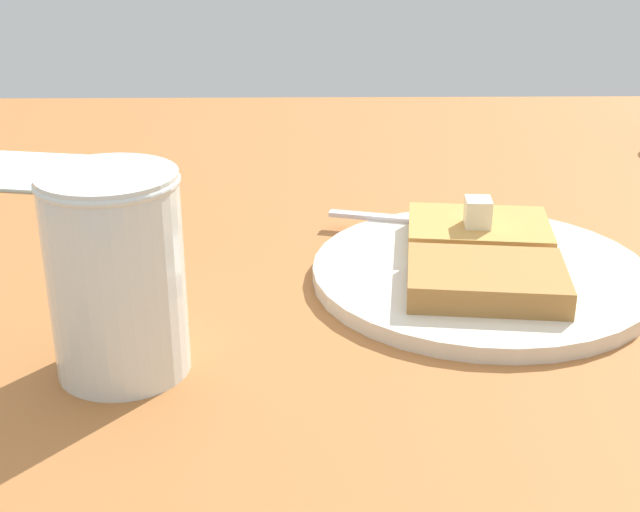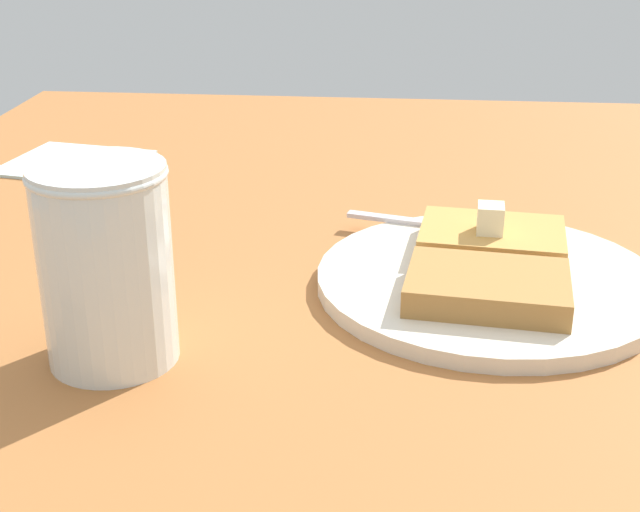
% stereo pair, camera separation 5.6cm
% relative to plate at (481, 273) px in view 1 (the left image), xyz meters
% --- Properties ---
extents(table_surface, '(0.96, 0.96, 0.02)m').
position_rel_plate_xyz_m(table_surface, '(-0.09, -0.06, -0.02)').
color(table_surface, '#A36433').
rests_on(table_surface, ground).
extents(plate, '(0.24, 0.24, 0.01)m').
position_rel_plate_xyz_m(plate, '(0.00, 0.00, 0.00)').
color(plate, silver).
rests_on(plate, table_surface).
extents(toast_slice_left, '(0.09, 0.11, 0.02)m').
position_rel_plate_xyz_m(toast_slice_left, '(-0.04, 0.00, 0.01)').
color(toast_slice_left, '#C78F46').
rests_on(toast_slice_left, plate).
extents(toast_slice_middle, '(0.09, 0.11, 0.02)m').
position_rel_plate_xyz_m(toast_slice_middle, '(0.04, -0.00, 0.01)').
color(toast_slice_middle, '#A6733A').
rests_on(toast_slice_middle, plate).
extents(butter_pat_primary, '(0.02, 0.02, 0.02)m').
position_rel_plate_xyz_m(butter_pat_primary, '(-0.03, 0.00, 0.03)').
color(butter_pat_primary, '#F8EFC6').
rests_on(butter_pat_primary, toast_slice_left).
extents(fork, '(0.05, 0.16, 0.00)m').
position_rel_plate_xyz_m(fork, '(-0.08, -0.02, 0.01)').
color(fork, silver).
rests_on(fork, plate).
extents(syrup_jar, '(0.08, 0.08, 0.12)m').
position_rel_plate_xyz_m(syrup_jar, '(0.12, -0.23, 0.05)').
color(syrup_jar, '#341905').
rests_on(syrup_jar, table_surface).
extents(napkin, '(0.13, 0.14, 0.00)m').
position_rel_plate_xyz_m(napkin, '(-0.26, -0.39, -0.00)').
color(napkin, silver).
rests_on(napkin, table_surface).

